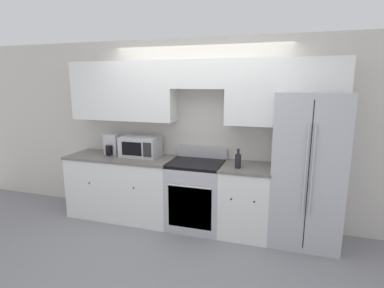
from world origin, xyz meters
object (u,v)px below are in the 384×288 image
at_px(refrigerator, 306,169).
at_px(bottle, 238,160).
at_px(oven_range, 196,194).
at_px(microwave, 141,146).

distance_m(refrigerator, bottle, 0.84).
bearing_deg(oven_range, refrigerator, 1.80).
bearing_deg(refrigerator, bottle, -169.58).
bearing_deg(bottle, refrigerator, 10.42).
distance_m(oven_range, bottle, 0.81).
height_order(oven_range, bottle, bottle).
height_order(oven_range, refrigerator, refrigerator).
bearing_deg(bottle, microwave, 172.16).
bearing_deg(oven_range, bottle, -10.45).
bearing_deg(microwave, refrigerator, -1.24).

